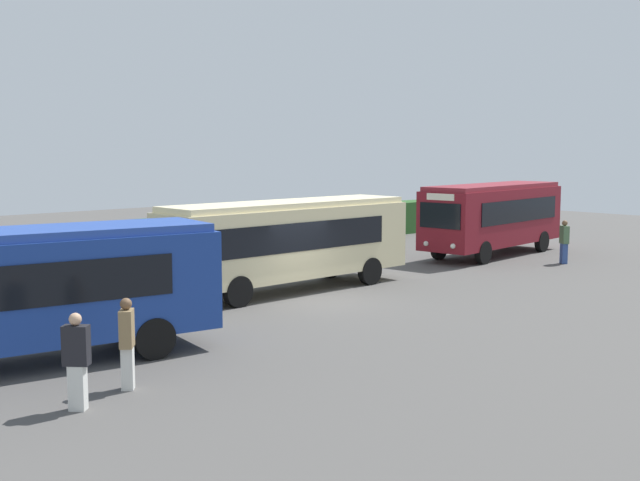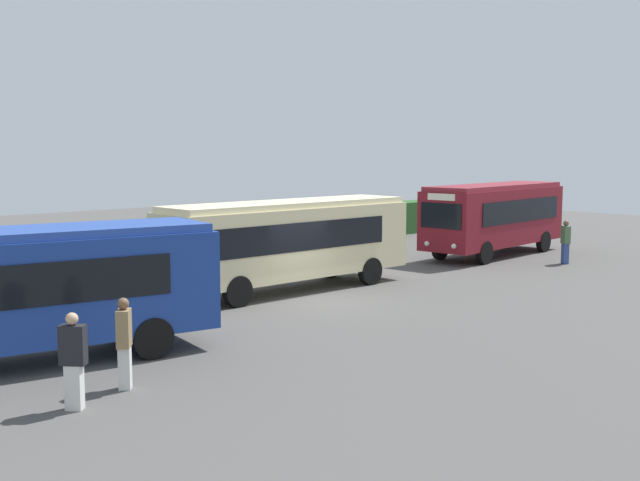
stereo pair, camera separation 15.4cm
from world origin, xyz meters
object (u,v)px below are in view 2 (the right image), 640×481
at_px(person_left, 73,359).
at_px(person_far, 565,241).
at_px(bus_cream, 288,239).
at_px(bus_maroon, 494,215).
at_px(person_center, 124,341).
at_px(person_right, 245,257).
at_px(bus_blue, 14,288).

xyz_separation_m(person_left, person_far, (24.15, 3.60, -0.00)).
relative_size(bus_cream, bus_maroon, 1.08).
bearing_deg(person_center, person_far, 46.88).
bearing_deg(bus_cream, person_left, -148.81).
bearing_deg(person_left, person_far, -33.92).
bearing_deg(person_right, person_center, 140.78).
xyz_separation_m(bus_maroon, person_left, (-24.10, -7.22, -0.90)).
distance_m(bus_blue, bus_cream, 11.19).
xyz_separation_m(bus_cream, person_far, (12.94, -3.17, -0.82)).
height_order(bus_maroon, person_far, bus_maroon).
height_order(person_left, person_center, person_center).
relative_size(person_left, person_right, 1.06).
bearing_deg(person_right, bus_cream, -171.22).
bearing_deg(person_center, bus_cream, 71.58).
bearing_deg(person_far, person_left, 44.21).
relative_size(bus_maroon, person_right, 5.11).
height_order(bus_cream, person_far, bus_cream).
bearing_deg(person_center, person_right, 80.75).
relative_size(bus_cream, person_center, 5.14).
distance_m(bus_cream, person_far, 13.35).
distance_m(bus_blue, person_center, 3.48).
bearing_deg(bus_blue, person_right, 37.12).
bearing_deg(person_left, bus_maroon, -25.72).
distance_m(bus_maroon, person_left, 25.17).
distance_m(bus_maroon, person_center, 23.73).
height_order(bus_blue, bus_cream, same).
distance_m(person_left, person_center, 1.45).
xyz_separation_m(bus_maroon, person_right, (-12.87, 2.05, -0.95)).
bearing_deg(person_left, person_center, -21.95).
bearing_deg(bus_cream, person_right, 89.67).
height_order(person_left, person_right, person_left).
height_order(person_center, person_right, person_center).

